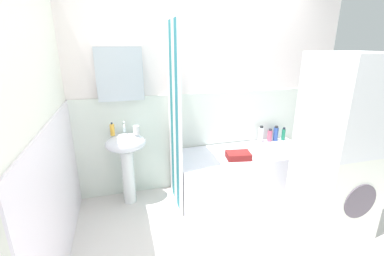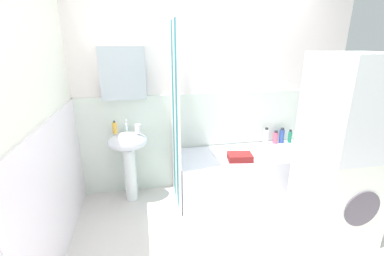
# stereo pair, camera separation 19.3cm
# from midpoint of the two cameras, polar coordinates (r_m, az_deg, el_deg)

# --- Properties ---
(ground_plane) EXTENTS (4.80, 5.60, 0.04)m
(ground_plane) POSITION_cam_midpoint_polar(r_m,az_deg,el_deg) (2.67, 9.33, -24.54)
(ground_plane) COLOR silver
(wall_back_tiled) EXTENTS (3.60, 0.18, 2.40)m
(wall_back_tiled) POSITION_cam_midpoint_polar(r_m,az_deg,el_deg) (3.20, -0.08, 6.52)
(wall_back_tiled) COLOR white
(wall_back_tiled) RESTS_ON ground_plane
(wall_left_tiled) EXTENTS (0.07, 1.81, 2.40)m
(wall_left_tiled) POSITION_cam_midpoint_polar(r_m,az_deg,el_deg) (2.30, -31.72, -1.46)
(wall_left_tiled) COLOR white
(wall_left_tiled) RESTS_ON ground_plane
(sink) EXTENTS (0.44, 0.34, 0.83)m
(sink) POSITION_cam_midpoint_polar(r_m,az_deg,el_deg) (3.02, -15.85, -5.39)
(sink) COLOR white
(sink) RESTS_ON ground_plane
(faucet) EXTENTS (0.03, 0.12, 0.12)m
(faucet) POSITION_cam_midpoint_polar(r_m,az_deg,el_deg) (3.00, -16.32, 0.19)
(faucet) COLOR silver
(faucet) RESTS_ON sink
(soap_dispenser) EXTENTS (0.05, 0.05, 0.15)m
(soap_dispenser) POSITION_cam_midpoint_polar(r_m,az_deg,el_deg) (2.94, -18.77, -0.36)
(soap_dispenser) COLOR gold
(soap_dispenser) RESTS_ON sink
(toothbrush_cup) EXTENTS (0.07, 0.07, 0.10)m
(toothbrush_cup) POSITION_cam_midpoint_polar(r_m,az_deg,el_deg) (2.91, -13.89, -0.47)
(toothbrush_cup) COLOR silver
(toothbrush_cup) RESTS_ON sink
(bathtub) EXTENTS (1.63, 0.65, 0.52)m
(bathtub) POSITION_cam_midpoint_polar(r_m,az_deg,el_deg) (3.32, 9.07, -9.42)
(bathtub) COLOR white
(bathtub) RESTS_ON ground_plane
(shower_curtain) EXTENTS (0.01, 0.65, 2.00)m
(shower_curtain) POSITION_cam_midpoint_polar(r_m,az_deg,el_deg) (2.80, -5.76, 1.82)
(shower_curtain) COLOR white
(shower_curtain) RESTS_ON ground_plane
(shampoo_bottle) EXTENTS (0.05, 0.05, 0.18)m
(shampoo_bottle) POSITION_cam_midpoint_polar(r_m,az_deg,el_deg) (3.71, 17.88, -1.30)
(shampoo_bottle) COLOR #1D7853
(shampoo_bottle) RESTS_ON bathtub
(body_wash_bottle) EXTENTS (0.06, 0.06, 0.20)m
(body_wash_bottle) POSITION_cam_midpoint_polar(r_m,az_deg,el_deg) (3.65, 16.32, -1.21)
(body_wash_bottle) COLOR #2C4B98
(body_wash_bottle) RESTS_ON bathtub
(conditioner_bottle) EXTENTS (0.06, 0.06, 0.17)m
(conditioner_bottle) POSITION_cam_midpoint_polar(r_m,az_deg,el_deg) (3.61, 15.12, -1.58)
(conditioner_bottle) COLOR #C8526B
(conditioner_bottle) RESTS_ON bathtub
(lotion_bottle) EXTENTS (0.06, 0.06, 0.22)m
(lotion_bottle) POSITION_cam_midpoint_polar(r_m,az_deg,el_deg) (3.55, 13.25, -1.38)
(lotion_bottle) COLOR white
(lotion_bottle) RESTS_ON bathtub
(towel_folded) EXTENTS (0.29, 0.23, 0.08)m
(towel_folded) POSITION_cam_midpoint_polar(r_m,az_deg,el_deg) (3.02, 8.24, -5.96)
(towel_folded) COLOR maroon
(towel_folded) RESTS_ON bathtub
(washer_dryer_stack) EXTENTS (0.60, 0.62, 1.71)m
(washer_dryer_stack) POSITION_cam_midpoint_polar(r_m,az_deg,el_deg) (2.75, 27.80, -3.79)
(washer_dryer_stack) COLOR white
(washer_dryer_stack) RESTS_ON ground_plane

